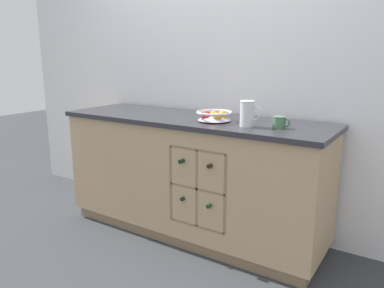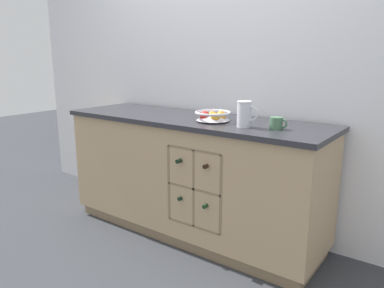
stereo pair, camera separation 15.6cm
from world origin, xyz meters
name	(u,v)px [view 1 (the left image)]	position (x,y,z in m)	size (l,w,h in m)	color
ground_plane	(192,232)	(0.00, 0.00, 0.00)	(14.00, 14.00, 0.00)	#383A3F
back_wall	(217,69)	(0.00, 0.37, 1.27)	(4.45, 0.06, 2.55)	white
kitchen_island	(192,176)	(0.00, 0.00, 0.47)	(2.09, 0.66, 0.93)	#8B7354
fruit_bowl	(214,115)	(0.23, -0.06, 0.97)	(0.25, 0.25, 0.08)	silver
white_pitcher	(248,113)	(0.50, -0.11, 1.02)	(0.15, 0.10, 0.17)	white
ceramic_mug	(280,122)	(0.70, -0.05, 0.97)	(0.11, 0.08, 0.08)	#4C7A56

